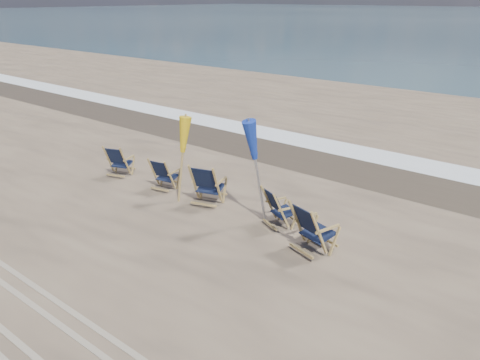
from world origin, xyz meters
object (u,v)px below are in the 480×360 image
Objects in this scene: beach_chair_2 at (217,187)px; umbrella_yellow at (180,139)px; beach_chair_0 at (125,162)px; beach_chair_4 at (319,235)px; beach_chair_3 at (281,213)px; beach_chair_1 at (170,176)px; umbrella_blue at (259,143)px.

beach_chair_2 is 0.52× the size of umbrella_yellow.
beach_chair_0 is at bearing 178.05° from umbrella_yellow.
beach_chair_2 is at bearing 5.62° from beach_chair_4.
umbrella_yellow is at bearing 26.34° from beach_chair_3.
beach_chair_0 is 1.70m from beach_chair_1.
umbrella_blue is (2.22, 0.08, 0.32)m from umbrella_yellow.
beach_chair_2 is 1.83m from umbrella_blue.
beach_chair_3 is 3.03m from umbrella_yellow.
beach_chair_1 is 3.40m from beach_chair_3.
beach_chair_1 is 3.14m from umbrella_blue.
beach_chair_4 is at bearing 151.42° from beach_chair_2.
beach_chair_1 is at bearing 9.92° from beach_chair_4.
beach_chair_4 reaches higher than beach_chair_2.
beach_chair_0 is at bearing -15.68° from beach_chair_2.
umbrella_blue is (1.24, -0.09, 1.34)m from beach_chair_2.
beach_chair_4 is 2.30m from umbrella_blue.
umbrella_blue reaches higher than beach_chair_0.
beach_chair_3 is at bearing 160.27° from beach_chair_2.
beach_chair_4 is 4.17m from umbrella_yellow.
beach_chair_1 is 1.56m from beach_chair_2.
beach_chair_3 is (3.40, -0.04, 0.01)m from beach_chair_1.
umbrella_yellow is at bearing 156.80° from beach_chair_1.
umbrella_yellow reaches higher than beach_chair_0.
beach_chair_0 reaches higher than beach_chair_1.
beach_chair_3 is at bearing 160.23° from beach_chair_0.
beach_chair_0 is 6.32m from beach_chair_4.
beach_chair_2 is (1.56, 0.04, 0.09)m from beach_chair_1.
beach_chair_3 is 0.85× the size of beach_chair_4.
beach_chair_4 is at bearing -179.36° from beach_chair_3.
umbrella_yellow reaches higher than beach_chair_1.
beach_chair_4 is (3.04, -0.61, 0.00)m from beach_chair_2.
beach_chair_1 is 4.64m from beach_chair_4.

